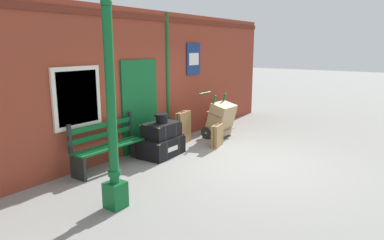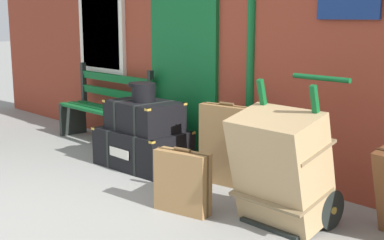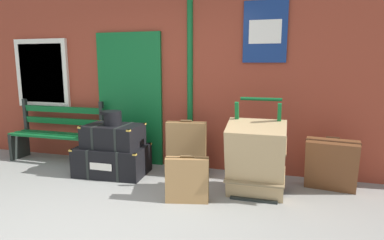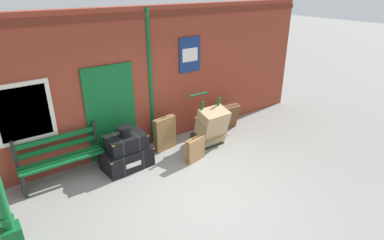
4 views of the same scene
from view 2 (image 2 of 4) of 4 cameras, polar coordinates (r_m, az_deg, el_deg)
The scene contains 10 objects.
ground_plane at distance 4.61m, azimuth -18.85°, elevation -10.54°, with size 60.00×60.00×0.00m, color gray.
brick_facade at distance 5.86m, azimuth 4.03°, elevation 10.57°, with size 10.40×0.35×3.20m.
platform_bench at distance 7.03m, azimuth -9.26°, elevation 1.11°, with size 1.60×0.43×1.01m.
steamer_trunk_base at distance 5.92m, azimuth -5.35°, elevation -3.03°, with size 1.05×0.71×0.43m.
steamer_trunk_middle at distance 5.82m, azimuth -5.20°, elevation 0.47°, with size 0.81×0.55×0.33m.
round_hatbox at distance 5.77m, azimuth -5.33°, elevation 3.15°, with size 0.31×0.28×0.20m.
porters_trolley at distance 4.43m, azimuth 10.92°, elevation -7.32°, with size 0.71×0.69×1.18m.
large_brown_trunk at distance 4.23m, azimuth 9.59°, elevation -5.17°, with size 0.70×0.64×0.96m.
suitcase_beige at distance 5.23m, azimuth 3.72°, elevation -2.76°, with size 0.59×0.23×0.84m.
suitcase_oxblood at distance 4.52m, azimuth -1.05°, elevation -6.73°, with size 0.53×0.26×0.58m.
Camera 2 is at (3.94, -1.71, 1.66)m, focal length 49.26 mm.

